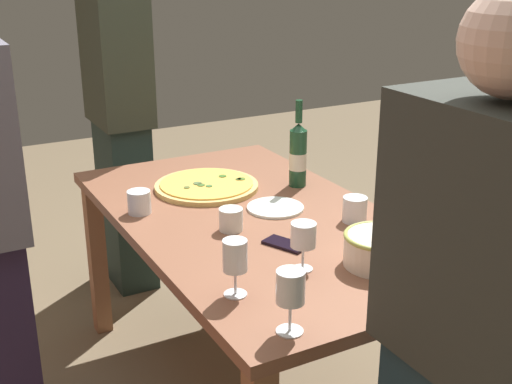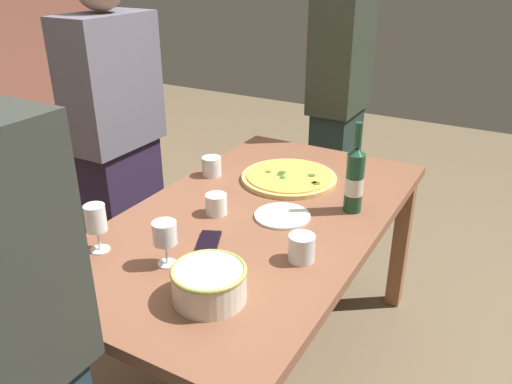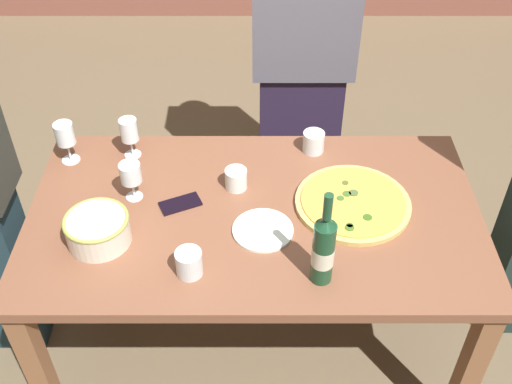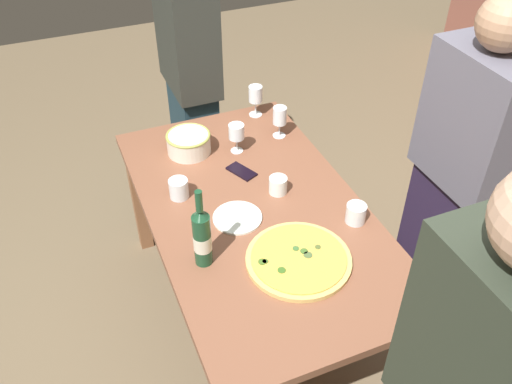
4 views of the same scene
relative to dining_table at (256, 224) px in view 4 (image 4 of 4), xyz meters
The scene contains 15 objects.
ground_plane 0.66m from the dining_table, ahead, with size 8.00×8.00×0.00m, color brown.
dining_table is the anchor object (origin of this frame).
pizza 0.37m from the dining_table, ahead, with size 0.41×0.41×0.03m.
serving_bowl 0.56m from the dining_table, 164.85° to the right, with size 0.22×0.22×0.10m.
wine_bottle 0.43m from the dining_table, 55.48° to the right, with size 0.07×0.07×0.35m.
wine_glass_near_pizza 0.80m from the dining_table, 157.75° to the left, with size 0.07×0.07×0.17m.
wine_glass_by_bottle 0.61m from the dining_table, 145.76° to the left, with size 0.07×0.07×0.17m.
wine_glass_far_left 0.49m from the dining_table, 169.84° to the left, with size 0.08×0.08×0.15m.
cup_amber 0.20m from the dining_table, 116.79° to the left, with size 0.08×0.08×0.08m, color white.
cup_ceramic 0.37m from the dining_table, 126.00° to the right, with size 0.09×0.09×0.09m, color white.
cup_spare 0.44m from the dining_table, 56.89° to the left, with size 0.08×0.08×0.08m, color white.
side_plate 0.14m from the dining_table, 73.39° to the right, with size 0.21×0.21×0.01m, color white.
cell_phone 0.28m from the dining_table, behind, with size 0.07×0.14×0.01m, color black.
person_host 0.93m from the dining_table, 76.30° to the left, with size 0.45×0.24×1.63m.
person_guest_right 1.10m from the dining_table, behind, with size 0.46×0.24×1.60m.
Camera 4 is at (1.64, -0.68, 2.30)m, focal length 38.37 mm.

